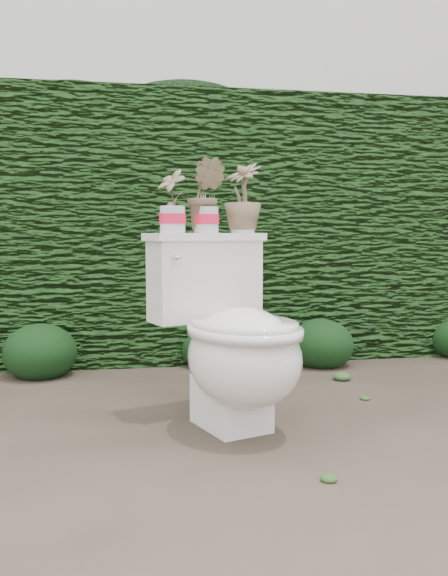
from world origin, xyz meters
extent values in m
plane|color=brown|center=(0.00, 0.00, 0.00)|extent=(60.00, 60.00, 0.00)
cube|color=#25511B|center=(0.00, 1.60, 0.80)|extent=(8.00, 1.00, 1.60)
cube|color=silver|center=(0.60, 6.00, 2.00)|extent=(8.00, 3.50, 4.00)
cube|color=silver|center=(0.01, -0.04, 0.10)|extent=(0.31, 0.36, 0.20)
ellipsoid|color=silver|center=(0.04, -0.13, 0.30)|extent=(0.55, 0.62, 0.39)
cube|color=silver|center=(-0.06, 0.17, 0.57)|extent=(0.50, 0.31, 0.34)
cube|color=silver|center=(-0.06, 0.17, 0.76)|extent=(0.53, 0.34, 0.03)
cylinder|color=silver|center=(-0.21, 0.02, 0.68)|extent=(0.04, 0.06, 0.02)
sphere|color=silver|center=(-0.20, -0.01, 0.68)|extent=(0.03, 0.03, 0.03)
imported|color=#278031|center=(-0.21, 0.12, 0.90)|extent=(0.15, 0.16, 0.25)
imported|color=#278031|center=(-0.06, 0.17, 0.92)|extent=(0.20, 0.19, 0.29)
imported|color=#278031|center=(0.11, 0.23, 0.92)|extent=(0.23, 0.23, 0.29)
ellipsoid|color=#143612|center=(-0.85, 1.01, 0.16)|extent=(0.40, 0.40, 0.32)
ellipsoid|color=#143612|center=(0.09, 1.11, 0.12)|extent=(0.31, 0.31, 0.25)
ellipsoid|color=#143612|center=(0.75, 1.00, 0.15)|extent=(0.38, 0.38, 0.30)
camera|label=1|loc=(-0.44, -2.38, 0.78)|focal=38.00mm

